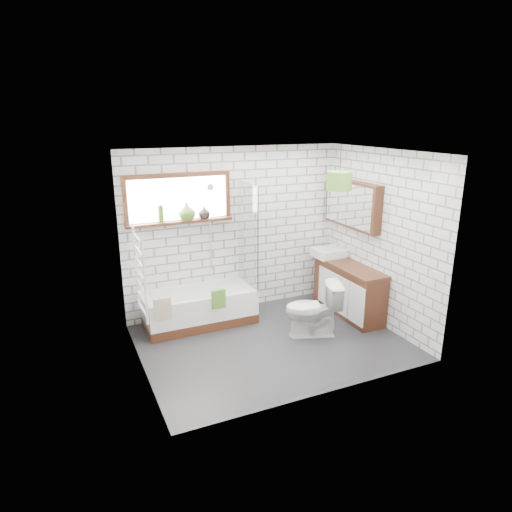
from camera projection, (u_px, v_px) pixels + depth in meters
name	position (u px, v px, depth m)	size (l,w,h in m)	color
floor	(272.00, 342.00, 6.13)	(3.40, 2.60, 0.01)	#252528
ceiling	(274.00, 152.00, 5.40)	(3.40, 2.60, 0.01)	white
wall_back	(234.00, 231.00, 6.90)	(3.40, 0.01, 2.50)	white
wall_front	(329.00, 287.00, 4.63)	(3.40, 0.01, 2.50)	white
wall_left	(136.00, 271.00, 5.09)	(0.01, 2.60, 2.50)	white
wall_right	(381.00, 239.00, 6.44)	(0.01, 2.60, 2.50)	white
window	(179.00, 199.00, 6.37)	(1.52, 0.16, 0.68)	#381A0F
towel_radiator	(140.00, 275.00, 5.13)	(0.06, 0.52, 1.00)	white
mirror_cabinet	(352.00, 204.00, 6.81)	(0.16, 1.20, 0.70)	#381A0F
shower_riser	(210.00, 227.00, 6.68)	(0.02, 0.02, 1.30)	silver
bathtub	(200.00, 307.00, 6.61)	(1.57, 0.69, 0.51)	white
shower_screen	(248.00, 235.00, 6.62)	(0.02, 0.72, 1.50)	white
towel_green	(219.00, 299.00, 6.31)	(0.20, 0.05, 0.27)	#487824
towel_beige	(163.00, 308.00, 6.00)	(0.22, 0.06, 0.29)	tan
vanity	(348.00, 289.00, 6.93)	(0.44, 1.36, 0.78)	#381A0F
basin	(328.00, 253.00, 7.20)	(0.45, 0.39, 0.13)	white
tap	(337.00, 247.00, 7.25)	(0.03, 0.03, 0.18)	silver
toilet	(313.00, 309.00, 6.23)	(0.75, 0.43, 0.76)	white
vase_olive	(187.00, 213.00, 6.44)	(0.24, 0.24, 0.25)	#4F7D26
vase_dark	(204.00, 214.00, 6.55)	(0.17, 0.17, 0.18)	black
bottle	(161.00, 215.00, 6.30)	(0.08, 0.08, 0.24)	#4F7D26
pendant	(339.00, 181.00, 5.96)	(0.33, 0.33, 0.24)	#487824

